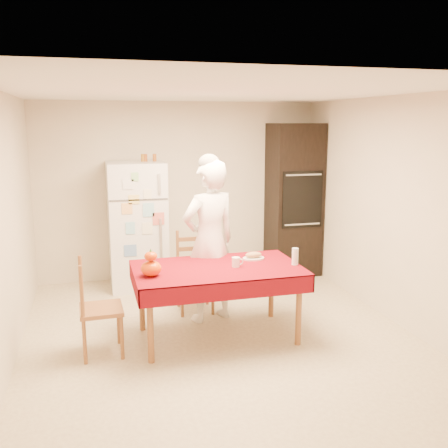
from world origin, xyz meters
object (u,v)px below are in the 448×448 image
object	(u,v)px
seated_woman	(209,241)
bread_plate	(253,258)
chair_left	(94,304)
coffee_mug	(236,262)
pumpkin_lower	(151,268)
wine_glass	(295,256)
refrigerator	(137,225)
chair_far	(194,268)
dining_table	(217,274)
oven_cabinet	(294,200)

from	to	relation	value
seated_woman	bread_plate	distance (m)	0.54
chair_left	bread_plate	distance (m)	1.73
seated_woman	coffee_mug	size ratio (longest dim) A/B	18.22
pumpkin_lower	wine_glass	bearing A→B (deg)	0.10
bread_plate	wine_glass	bearing A→B (deg)	-41.80
wine_glass	refrigerator	bearing A→B (deg)	125.03
chair_far	chair_left	world-z (taller)	same
wine_glass	bread_plate	world-z (taller)	wine_glass
dining_table	seated_woman	size ratio (longest dim) A/B	0.93
oven_cabinet	bread_plate	xyz separation A→B (m)	(-1.20, -1.77, -0.33)
refrigerator	wine_glass	bearing A→B (deg)	-54.97
wine_glass	bread_plate	xyz separation A→B (m)	(-0.35, 0.31, -0.08)
chair_far	pumpkin_lower	xyz separation A→B (m)	(-0.62, -0.99, 0.33)
chair_left	pumpkin_lower	world-z (taller)	chair_left
pumpkin_lower	wine_glass	size ratio (longest dim) A/B	1.13
chair_far	coffee_mug	size ratio (longest dim) A/B	9.50
chair_far	dining_table	bearing A→B (deg)	-83.07
oven_cabinet	chair_left	xyz separation A→B (m)	(-2.89, -2.03, -0.59)
coffee_mug	pumpkin_lower	bearing A→B (deg)	-174.35
refrigerator	coffee_mug	bearing A→B (deg)	-67.42
oven_cabinet	wine_glass	distance (m)	2.26
chair_far	seated_woman	xyz separation A→B (m)	(0.10, -0.36, 0.40)
dining_table	wine_glass	distance (m)	0.82
refrigerator	bread_plate	xyz separation A→B (m)	(1.08, -1.72, -0.08)
chair_left	seated_woman	world-z (taller)	seated_woman
pumpkin_lower	chair_left	bearing A→B (deg)	174.70
wine_glass	bread_plate	bearing A→B (deg)	138.20
wine_glass	chair_left	bearing A→B (deg)	178.65
coffee_mug	pumpkin_lower	xyz separation A→B (m)	(-0.87, -0.09, 0.02)
coffee_mug	wine_glass	xyz separation A→B (m)	(0.61, -0.08, 0.04)
dining_table	chair_far	size ratio (longest dim) A/B	1.79
coffee_mug	wine_glass	size ratio (longest dim) A/B	0.57
chair_far	coffee_mug	world-z (taller)	chair_far
dining_table	bread_plate	distance (m)	0.49
oven_cabinet	seated_woman	distance (m)	2.18
seated_woman	pumpkin_lower	size ratio (longest dim) A/B	9.14
refrigerator	bread_plate	distance (m)	2.03
refrigerator	dining_table	world-z (taller)	refrigerator
dining_table	bread_plate	bearing A→B (deg)	22.46
chair_left	refrigerator	bearing A→B (deg)	-18.60
oven_cabinet	wine_glass	bearing A→B (deg)	-112.37
oven_cabinet	bread_plate	size ratio (longest dim) A/B	9.17
oven_cabinet	chair_far	distance (m)	2.12
chair_far	coffee_mug	bearing A→B (deg)	-71.97
refrigerator	dining_table	size ratio (longest dim) A/B	1.00
refrigerator	dining_table	xyz separation A→B (m)	(0.62, -1.91, -0.16)
coffee_mug	bread_plate	distance (m)	0.35
refrigerator	oven_cabinet	bearing A→B (deg)	1.18
seated_woman	bread_plate	size ratio (longest dim) A/B	7.59
oven_cabinet	wine_glass	size ratio (longest dim) A/B	12.50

